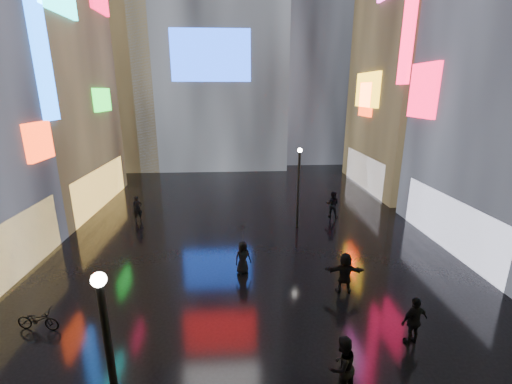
{
  "coord_description": "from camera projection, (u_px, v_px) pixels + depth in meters",
  "views": [
    {
      "loc": [
        -0.75,
        -0.0,
        8.55
      ],
      "look_at": [
        0.0,
        12.0,
        5.0
      ],
      "focal_mm": 24.0,
      "sensor_mm": 36.0,
      "label": 1
    }
  ],
  "objects": [
    {
      "name": "ground",
      "position": [
        248.0,
        232.0,
        21.61
      ],
      "size": [
        140.0,
        140.0,
        0.0
      ],
      "primitive_type": "plane",
      "color": "black",
      "rests_on": "ground"
    },
    {
      "name": "building_left_far",
      "position": [
        9.0,
        54.0,
        23.29
      ],
      "size": [
        10.28,
        12.0,
        22.0
      ],
      "color": "black",
      "rests_on": "ground"
    },
    {
      "name": "building_right_far",
      "position": [
        436.0,
        23.0,
        28.18
      ],
      "size": [
        10.28,
        12.0,
        28.0
      ],
      "color": "black",
      "rests_on": "ground"
    },
    {
      "name": "tower_flank_right",
      "position": [
        312.0,
        20.0,
        42.22
      ],
      "size": [
        12.0,
        12.0,
        34.0
      ],
      "primitive_type": "cube",
      "color": "black",
      "rests_on": "ground"
    },
    {
      "name": "tower_flank_left",
      "position": [
        114.0,
        50.0,
        38.15
      ],
      "size": [
        10.0,
        10.0,
        26.0
      ],
      "primitive_type": "cube",
      "color": "black",
      "rests_on": "ground"
    },
    {
      "name": "lamp_near",
      "position": [
        112.0,
        368.0,
        7.21
      ],
      "size": [
        0.3,
        0.3,
        5.2
      ],
      "color": "black",
      "rests_on": "ground"
    },
    {
      "name": "lamp_far",
      "position": [
        299.0,
        183.0,
        21.67
      ],
      "size": [
        0.3,
        0.3,
        5.2
      ],
      "color": "black",
      "rests_on": "ground"
    },
    {
      "name": "pedestrian_1",
      "position": [
        342.0,
        366.0,
        9.83
      ],
      "size": [
        1.16,
        1.07,
        1.91
      ],
      "primitive_type": "imported",
      "rotation": [
        0.0,
        0.0,
        3.62
      ],
      "color": "black",
      "rests_on": "ground"
    },
    {
      "name": "pedestrian_3",
      "position": [
        414.0,
        321.0,
        11.86
      ],
      "size": [
        1.14,
        0.71,
        1.81
      ],
      "primitive_type": "imported",
      "rotation": [
        0.0,
        0.0,
        3.41
      ],
      "color": "black",
      "rests_on": "ground"
    },
    {
      "name": "pedestrian_4",
      "position": [
        243.0,
        257.0,
        16.55
      ],
      "size": [
        0.93,
        0.77,
        1.64
      ],
      "primitive_type": "imported",
      "rotation": [
        0.0,
        0.0,
        0.36
      ],
      "color": "black",
      "rests_on": "ground"
    },
    {
      "name": "pedestrian_5",
      "position": [
        345.0,
        273.0,
        14.93
      ],
      "size": [
        1.78,
        0.76,
        1.86
      ],
      "primitive_type": "imported",
      "rotation": [
        0.0,
        0.0,
        3.02
      ],
      "color": "black",
      "rests_on": "ground"
    },
    {
      "name": "pedestrian_6",
      "position": [
        137.0,
        209.0,
        23.24
      ],
      "size": [
        0.77,
        0.68,
        1.76
      ],
      "primitive_type": "imported",
      "rotation": [
        0.0,
        0.0,
        0.51
      ],
      "color": "black",
      "rests_on": "ground"
    },
    {
      "name": "pedestrian_7",
      "position": [
        332.0,
        204.0,
        23.97
      ],
      "size": [
        1.11,
        1.0,
        1.86
      ],
      "primitive_type": "imported",
      "rotation": [
        0.0,
        0.0,
        2.74
      ],
      "color": "black",
      "rests_on": "ground"
    },
    {
      "name": "umbrella_2",
      "position": [
        243.0,
        234.0,
        16.2
      ],
      "size": [
        1.25,
        1.26,
        0.85
      ],
      "primitive_type": "imported",
      "rotation": [
        0.0,
        0.0,
        3.6
      ],
      "color": "black",
      "rests_on": "pedestrian_4"
    },
    {
      "name": "bicycle",
      "position": [
        38.0,
        320.0,
        12.66
      ],
      "size": [
        1.67,
        0.78,
        0.85
      ],
      "primitive_type": "imported",
      "rotation": [
        0.0,
        0.0,
        1.43
      ],
      "color": "black",
      "rests_on": "ground"
    }
  ]
}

